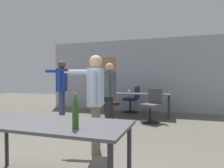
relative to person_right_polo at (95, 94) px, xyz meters
The scene contains 11 objects.
back_wall 4.49m from the person_right_polo, 94.78° to the left, with size 6.74×0.12×2.69m.
conference_table_near 1.23m from the person_right_polo, 94.52° to the right, with size 1.86×0.78×0.75m.
conference_table_far 3.39m from the person_right_polo, 89.16° to the left, with size 2.10×0.75×0.75m.
person_right_polo is the anchor object (origin of this frame).
person_far_watching 1.70m from the person_right_polo, 101.40° to the left, with size 0.82×0.68×1.61m.
person_center_tall 2.86m from the person_right_polo, 133.24° to the left, with size 0.88×0.59×1.75m.
office_chair_side_rolled 2.73m from the person_right_polo, 77.03° to the left, with size 0.63×0.67×0.93m.
office_chair_mid_tucked 2.71m from the person_right_polo, 104.71° to the left, with size 0.68×0.68×0.95m.
office_chair_far_left 4.05m from the person_right_polo, 93.68° to the left, with size 0.57×0.52×0.94m.
beer_bottle 1.40m from the person_right_polo, 74.53° to the right, with size 0.06×0.06×0.34m.
drink_cup 3.33m from the person_right_polo, 93.66° to the left, with size 0.08×0.08×0.11m.
Camera 1 is at (1.63, -1.50, 1.22)m, focal length 32.00 mm.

